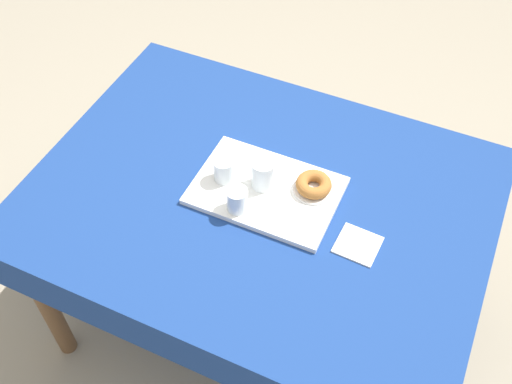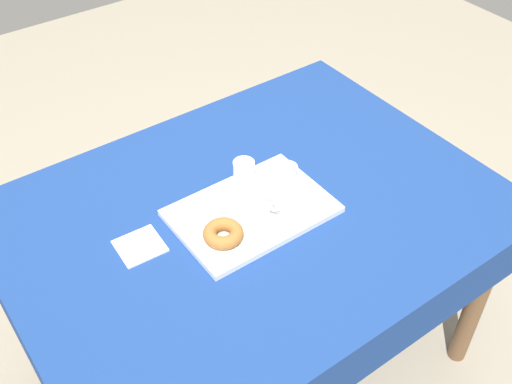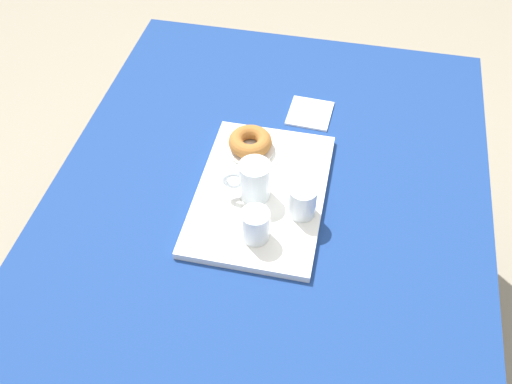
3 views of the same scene
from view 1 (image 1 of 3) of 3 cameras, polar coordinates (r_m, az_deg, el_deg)
The scene contains 9 objects.
ground_plane at distance 2.50m, azimuth 0.24°, elevation -11.30°, with size 6.00×6.00×0.00m, color gray.
dining_table at distance 1.95m, azimuth 0.30°, elevation -1.93°, with size 1.41×1.06×0.75m.
serving_tray at distance 1.87m, azimuth 0.96°, elevation 0.13°, with size 0.44×0.30×0.02m, color white.
tea_mug_left at distance 1.84m, azimuth 0.73°, elevation 1.69°, with size 0.07×0.11×0.10m.
water_glass_near at distance 1.87m, azimuth -3.07°, elevation 1.94°, with size 0.06×0.06×0.08m.
water_glass_far at distance 1.79m, azimuth -1.77°, elevation -0.81°, with size 0.06×0.06×0.08m.
donut_plate_left at distance 1.87m, azimuth 5.38°, elevation 0.27°, with size 0.13×0.13×0.01m, color white.
sugar_donut_left at distance 1.85m, azimuth 5.43°, elevation 0.71°, with size 0.11×0.11×0.04m, color #A3662D.
paper_napkin at distance 1.78m, azimuth 9.50°, elevation -4.89°, with size 0.12×0.11×0.01m, color white.
Camera 1 is at (-0.49, 1.10, 2.19)m, focal length 42.73 mm.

